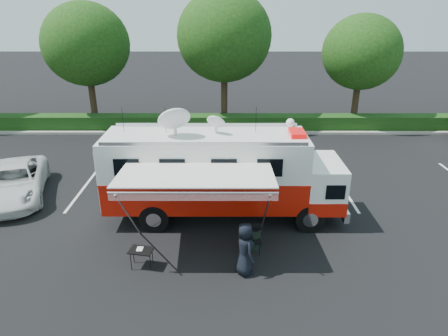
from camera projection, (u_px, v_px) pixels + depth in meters
The scene contains 10 objects.
ground_plane at pixel (224, 217), 15.96m from camera, with size 120.00×120.00×0.00m, color black.
back_border at pixel (242, 52), 25.99m from camera, with size 60.00×6.14×8.87m.
stall_lines at pixel (213, 185), 18.74m from camera, with size 24.12×5.50×0.01m.
command_truck at pixel (222, 174), 15.25m from camera, with size 9.09×2.50×4.37m.
awning at pixel (195, 179), 12.49m from camera, with size 4.96×2.57×3.00m.
white_suv at pixel (17, 197), 17.59m from camera, with size 2.42×5.24×1.46m, color silver.
person at pixel (244, 272), 12.65m from camera, with size 0.86×0.56×1.75m, color black.
folding_table at pixel (141, 251), 12.72m from camera, with size 0.83×0.66×0.64m.
folding_chair at pixel (254, 236), 13.55m from camera, with size 0.51×0.53×0.98m.
trash_bin at pixel (253, 237), 13.78m from camera, with size 0.55×0.55×0.83m.
Camera 1 is at (0.02, -14.02, 7.88)m, focal length 32.00 mm.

